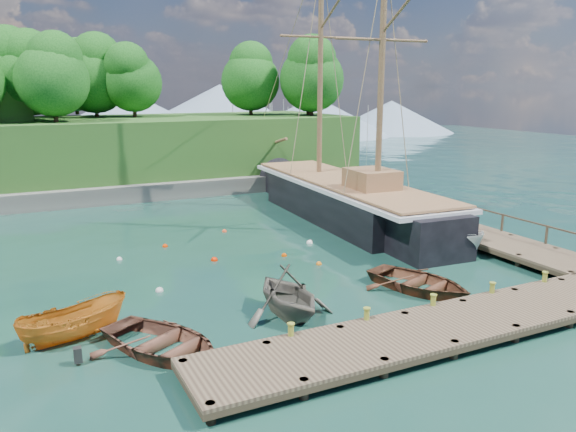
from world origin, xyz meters
The scene contains 23 objects.
ground centered at (0.00, 0.00, 0.00)m, with size 160.00×160.00×0.00m, color #153932.
dock_near centered at (2.00, -6.50, 0.43)m, with size 20.00×3.20×1.10m.
dock_east centered at (11.50, 7.00, 0.43)m, with size 3.20×24.00×1.10m.
bollard_0 centered at (-4.00, -5.10, 0.00)m, with size 0.26×0.26×0.45m, color olive.
bollard_1 centered at (-1.00, -5.10, 0.00)m, with size 0.26×0.26×0.45m, color olive.
bollard_2 centered at (2.00, -5.10, 0.00)m, with size 0.26×0.26×0.45m, color olive.
bollard_3 centered at (5.00, -5.10, 0.00)m, with size 0.26×0.26×0.45m, color olive.
bollard_4 centered at (8.00, -5.10, 0.00)m, with size 0.26×0.26×0.45m, color olive.
rowboat_0 centered at (-7.85, -3.27, 0.00)m, with size 3.48×4.87×1.01m, color brown.
rowboat_1 centered at (-2.74, -2.31, 0.00)m, with size 3.51×4.07×2.14m, color #615D51.
rowboat_2 centered at (3.62, -2.31, 0.00)m, with size 3.42×4.79×0.99m, color #542F1D.
motorboat_orange centered at (-10.38, -0.91, 0.00)m, with size 1.45×3.86×1.49m, color orange.
cabin_boat_white centered at (8.41, 1.55, 0.00)m, with size 1.69×4.48×1.73m, color white.
schooner centered at (7.79, 10.57, 1.13)m, with size 6.23×27.84×20.45m.
mooring_buoy_0 centered at (-6.59, 2.53, 0.00)m, with size 0.35×0.35×0.35m, color silver.
mooring_buoy_1 centered at (-3.02, 5.69, 0.00)m, with size 0.35×0.35×0.35m, color red.
mooring_buoy_2 centered at (0.52, 4.83, 0.00)m, with size 0.29×0.29×0.29m, color #D84700.
mooring_buoy_3 centered at (2.89, 6.41, 0.00)m, with size 0.37×0.37×0.37m, color white.
mooring_buoy_4 centered at (-4.65, 9.31, 0.00)m, with size 0.30×0.30×0.30m, color #F13500.
mooring_buoy_5 centered at (-0.57, 10.98, 0.00)m, with size 0.29×0.29×0.29m, color #ED491F.
mooring_buoy_6 centered at (-7.35, 7.94, 0.00)m, with size 0.30×0.30×0.30m, color silver.
mooring_buoy_7 centered at (1.46, 2.76, 0.00)m, with size 0.29×0.29×0.29m, color orange.
distant_ridge centered at (4.30, 70.00, 4.35)m, with size 117.00×40.00×10.00m.
Camera 1 is at (-11.67, -20.55, 8.67)m, focal length 35.00 mm.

